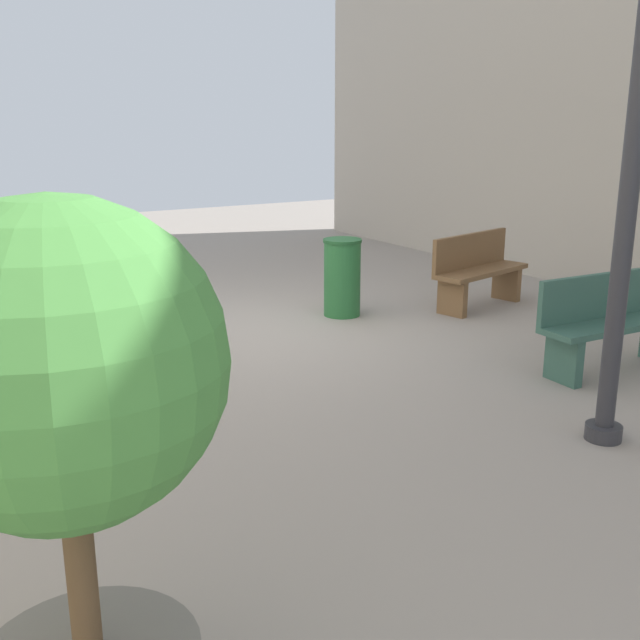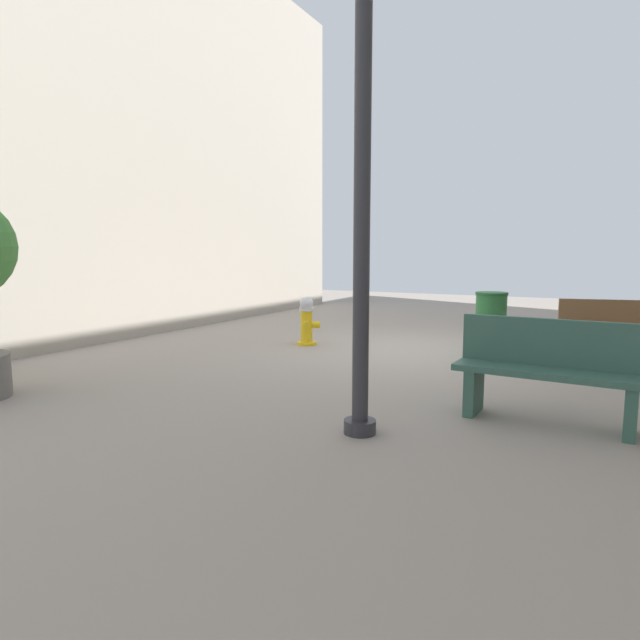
# 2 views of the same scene
# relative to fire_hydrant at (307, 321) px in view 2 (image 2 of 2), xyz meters

# --- Properties ---
(ground_plane) EXTENTS (23.40, 23.40, 0.00)m
(ground_plane) POSITION_rel_fire_hydrant_xyz_m (-1.77, -0.37, -0.41)
(ground_plane) COLOR gray
(building_facade_right) EXTENTS (0.70, 18.00, 8.07)m
(building_facade_right) POSITION_rel_fire_hydrant_xyz_m (3.53, 2.33, 3.63)
(building_facade_right) COLOR #B2A899
(building_facade_right) RESTS_ON ground_plane
(fire_hydrant) EXTENTS (0.40, 0.41, 0.82)m
(fire_hydrant) POSITION_rel_fire_hydrant_xyz_m (0.00, 0.00, 0.00)
(fire_hydrant) COLOR gold
(fire_hydrant) RESTS_ON ground_plane
(bench_near) EXTENTS (1.59, 0.76, 0.95)m
(bench_near) POSITION_rel_fire_hydrant_xyz_m (-4.67, 0.04, 0.08)
(bench_near) COLOR brown
(bench_near) RESTS_ON ground_plane
(bench_far) EXTENTS (1.68, 0.53, 0.95)m
(bench_far) POSITION_rel_fire_hydrant_xyz_m (-4.01, 2.62, 0.09)
(bench_far) COLOR #33594C
(bench_far) RESTS_ON ground_plane
(street_lamp) EXTENTS (0.36, 0.36, 4.59)m
(street_lamp) POSITION_rel_fire_hydrant_xyz_m (-2.59, 3.71, 2.40)
(street_lamp) COLOR #2D2D33
(street_lamp) RESTS_ON ground_plane
(trash_bin) EXTENTS (0.48, 0.48, 0.96)m
(trash_bin) POSITION_rel_fire_hydrant_xyz_m (-2.92, -0.50, 0.08)
(trash_bin) COLOR #266633
(trash_bin) RESTS_ON ground_plane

